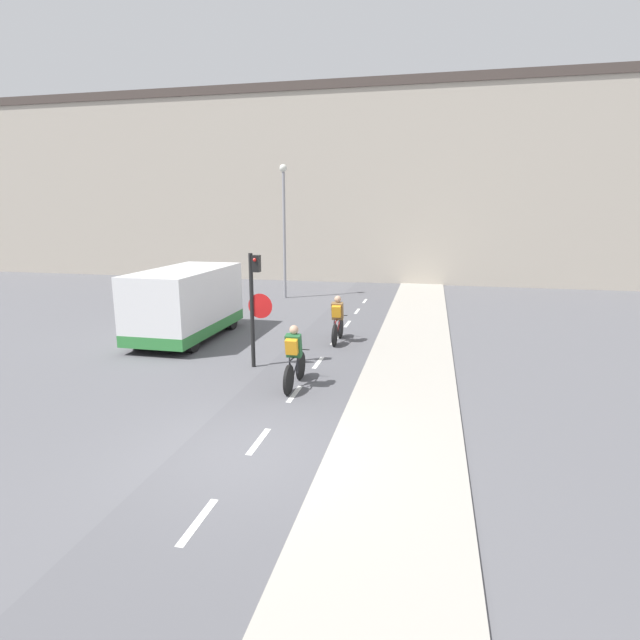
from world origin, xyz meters
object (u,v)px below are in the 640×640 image
(cyclist_near, at_px, (294,359))
(traffic_light_pole, at_px, (255,298))
(van, at_px, (186,305))
(street_lamp_far, at_px, (284,217))
(cyclist_far, at_px, (338,321))

(cyclist_near, bearing_deg, traffic_light_pole, 137.38)
(traffic_light_pole, xyz_separation_m, van, (-3.31, 2.50, -0.78))
(street_lamp_far, height_order, cyclist_far, street_lamp_far)
(cyclist_near, bearing_deg, van, 141.20)
(traffic_light_pole, distance_m, street_lamp_far, 11.24)
(street_lamp_far, relative_size, cyclist_far, 3.58)
(street_lamp_far, bearing_deg, cyclist_far, -62.43)
(street_lamp_far, relative_size, cyclist_near, 3.48)
(van, bearing_deg, street_lamp_far, 83.54)
(traffic_light_pole, bearing_deg, street_lamp_far, 102.37)
(street_lamp_far, distance_m, cyclist_near, 13.12)
(cyclist_near, xyz_separation_m, cyclist_far, (0.25, 4.36, -0.00))
(traffic_light_pole, relative_size, cyclist_far, 1.77)
(cyclist_near, height_order, van, van)
(cyclist_far, distance_m, van, 5.05)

